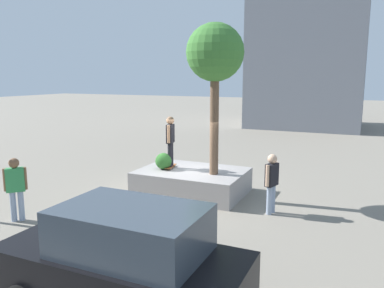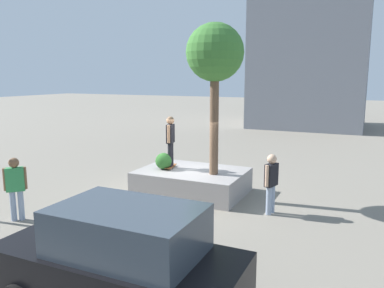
{
  "view_description": "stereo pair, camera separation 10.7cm",
  "coord_description": "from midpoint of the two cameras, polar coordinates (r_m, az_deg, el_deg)",
  "views": [
    {
      "loc": [
        -5.42,
        11.3,
        3.91
      ],
      "look_at": [
        -0.22,
        -0.23,
        1.69
      ],
      "focal_mm": 35.96,
      "sensor_mm": 36.0,
      "label": 1
    },
    {
      "loc": [
        -5.52,
        11.26,
        3.91
      ],
      "look_at": [
        -0.22,
        -0.23,
        1.69
      ],
      "focal_mm": 35.96,
      "sensor_mm": 36.0,
      "label": 2
    }
  ],
  "objects": [
    {
      "name": "boxwood_shrub",
      "position": [
        13.16,
        -4.49,
        -2.54
      ],
      "size": [
        0.56,
        0.56,
        0.56
      ],
      "primitive_type": "sphere",
      "color": "#2D6628",
      "rests_on": "planter_ledge"
    },
    {
      "name": "pedestrian_crossing",
      "position": [
        11.54,
        -24.94,
        -5.53
      ],
      "size": [
        0.48,
        0.47,
        1.76
      ],
      "color": "#8C9EB7",
      "rests_on": "ground"
    },
    {
      "name": "ground_plane",
      "position": [
        13.13,
        -1.52,
        -7.39
      ],
      "size": [
        120.0,
        120.0,
        0.0
      ],
      "primitive_type": "plane",
      "color": "gray"
    },
    {
      "name": "bystander_watching",
      "position": [
        11.26,
        11.46,
        -5.19
      ],
      "size": [
        0.32,
        0.57,
        1.75
      ],
      "color": "#8C9EB7",
      "rests_on": "ground"
    },
    {
      "name": "skateboarder",
      "position": [
        13.14,
        -3.46,
        0.94
      ],
      "size": [
        0.3,
        0.57,
        1.72
      ],
      "color": "black",
      "rests_on": "skateboard"
    },
    {
      "name": "plaza_tree",
      "position": [
        12.17,
        3.17,
        13.0
      ],
      "size": [
        1.8,
        1.8,
        4.76
      ],
      "color": "brown",
      "rests_on": "planter_ledge"
    },
    {
      "name": "sedan_parked",
      "position": [
        6.55,
        -10.48,
        -16.89
      ],
      "size": [
        4.12,
        1.94,
        1.92
      ],
      "color": "black",
      "rests_on": "ground"
    },
    {
      "name": "skateboard",
      "position": [
        13.33,
        -3.41,
        -3.35
      ],
      "size": [
        0.36,
        0.83,
        0.07
      ],
      "color": "brown",
      "rests_on": "planter_ledge"
    },
    {
      "name": "planter_ledge",
      "position": [
        13.13,
        -0.23,
        -5.59
      ],
      "size": [
        3.52,
        2.49,
        0.79
      ],
      "primitive_type": "cube",
      "color": "gray",
      "rests_on": "ground"
    }
  ]
}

